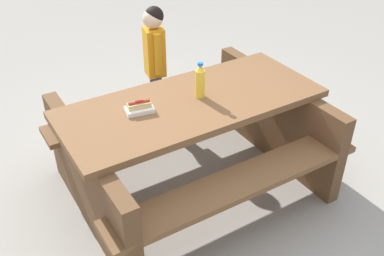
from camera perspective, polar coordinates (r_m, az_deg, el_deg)
ground_plane at (r=3.42m, az=0.00°, el=-7.36°), size 30.00×30.00×0.00m
picnic_table at (r=3.14m, az=0.00°, el=-1.22°), size 2.02×1.70×0.75m
soda_bottle at (r=2.96m, az=1.11°, el=6.03°), size 0.07×0.07×0.25m
hotdog_tray at (r=2.86m, az=-6.82°, el=2.65°), size 0.21×0.17×0.08m
child_in_coat at (r=3.81m, az=-4.85°, el=9.72°), size 0.20×0.26×1.10m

